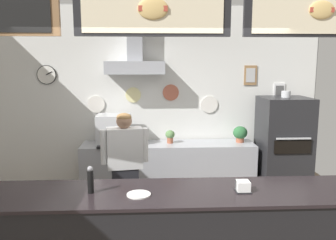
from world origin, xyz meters
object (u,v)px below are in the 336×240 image
(potted_rosemary, at_px, (240,133))
(shop_worker, at_px, (125,170))
(pizza_oven, at_px, (283,149))
(potted_basil, at_px, (170,136))
(pepper_grinder, at_px, (90,180))
(napkin_holder, at_px, (243,187))
(condiment_plate, at_px, (139,195))
(espresso_machine, at_px, (114,130))

(potted_rosemary, bearing_deg, shop_worker, -146.77)
(pizza_oven, xyz_separation_m, potted_basil, (-1.78, 0.15, 0.21))
(pizza_oven, bearing_deg, pepper_grinder, -139.56)
(shop_worker, xyz_separation_m, napkin_holder, (1.16, -1.28, 0.23))
(potted_basil, height_order, napkin_holder, napkin_holder)
(condiment_plate, xyz_separation_m, napkin_holder, (0.95, 0.04, 0.04))
(espresso_machine, xyz_separation_m, potted_rosemary, (2.00, 0.06, -0.09))
(espresso_machine, bearing_deg, potted_rosemary, 1.76)
(condiment_plate, relative_size, pepper_grinder, 0.86)
(potted_rosemary, xyz_separation_m, pepper_grinder, (-1.98, -2.40, 0.08))
(shop_worker, height_order, potted_rosemary, shop_worker)
(condiment_plate, height_order, pepper_grinder, pepper_grinder)
(potted_basil, relative_size, condiment_plate, 0.97)
(espresso_machine, xyz_separation_m, potted_basil, (0.88, 0.06, -0.11))
(potted_basil, height_order, pepper_grinder, pepper_grinder)
(shop_worker, bearing_deg, espresso_machine, -86.43)
(napkin_holder, bearing_deg, pepper_grinder, 178.56)
(potted_basil, bearing_deg, pizza_oven, -4.92)
(potted_rosemary, bearing_deg, pepper_grinder, -129.53)
(espresso_machine, height_order, potted_basil, espresso_machine)
(espresso_machine, bearing_deg, napkin_holder, -59.40)
(potted_basil, xyz_separation_m, potted_rosemary, (1.13, 0.00, 0.03))
(pepper_grinder, bearing_deg, napkin_holder, -1.44)
(espresso_machine, xyz_separation_m, pepper_grinder, (0.02, -2.34, -0.00))
(pizza_oven, distance_m, napkin_holder, 2.61)
(espresso_machine, bearing_deg, shop_worker, -77.52)
(pizza_oven, height_order, espresso_machine, pizza_oven)
(potted_rosemary, xyz_separation_m, condiment_plate, (-1.55, -2.48, -0.03))
(shop_worker, height_order, napkin_holder, shop_worker)
(napkin_holder, height_order, pepper_grinder, pepper_grinder)
(shop_worker, distance_m, pepper_grinder, 1.30)
(espresso_machine, height_order, napkin_holder, espresso_machine)
(shop_worker, xyz_separation_m, espresso_machine, (-0.24, 1.09, 0.31))
(condiment_plate, height_order, napkin_holder, napkin_holder)
(pizza_oven, relative_size, condiment_plate, 8.19)
(espresso_machine, xyz_separation_m, condiment_plate, (0.46, -2.42, -0.12))
(shop_worker, relative_size, potted_basil, 7.58)
(espresso_machine, distance_m, napkin_holder, 2.76)
(napkin_holder, bearing_deg, potted_basil, 102.20)
(pizza_oven, height_order, pepper_grinder, pizza_oven)
(espresso_machine, bearing_deg, pepper_grinder, -89.42)
(potted_rosemary, height_order, condiment_plate, potted_rosemary)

